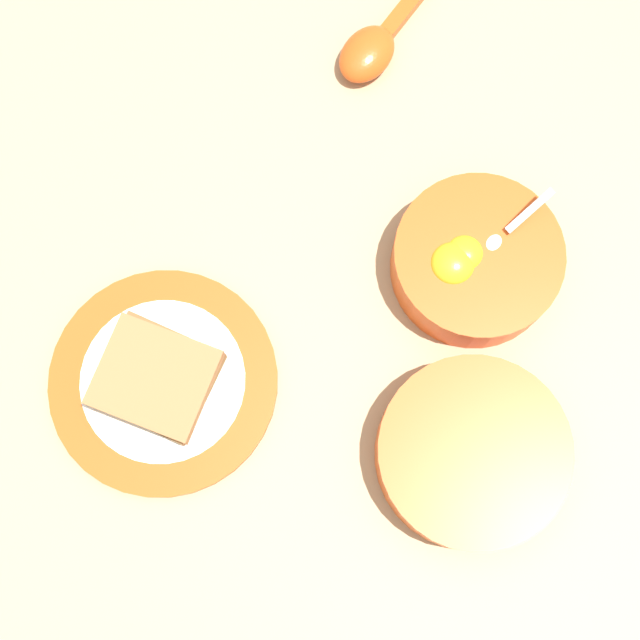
% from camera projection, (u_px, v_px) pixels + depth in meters
% --- Properties ---
extents(ground_plane, '(3.00, 3.00, 0.00)m').
position_uv_depth(ground_plane, '(346.00, 248.00, 0.88)').
color(ground_plane, tan).
extents(egg_bowl, '(0.16, 0.16, 0.08)m').
position_uv_depth(egg_bowl, '(475.00, 261.00, 0.85)').
color(egg_bowl, '#DB5119').
rests_on(egg_bowl, ground_plane).
extents(toast_plate, '(0.22, 0.22, 0.01)m').
position_uv_depth(toast_plate, '(163.00, 381.00, 0.85)').
color(toast_plate, '#DB5119').
rests_on(toast_plate, ground_plane).
extents(toast_sandwich, '(0.12, 0.13, 0.03)m').
position_uv_depth(toast_sandwich, '(155.00, 378.00, 0.83)').
color(toast_sandwich, brown).
rests_on(toast_sandwich, toast_plate).
extents(soup_spoon, '(0.15, 0.05, 0.03)m').
position_uv_depth(soup_spoon, '(373.00, 47.00, 0.92)').
color(soup_spoon, '#DB5119').
rests_on(soup_spoon, ground_plane).
extents(congee_bowl, '(0.17, 0.17, 0.05)m').
position_uv_depth(congee_bowl, '(472.00, 453.00, 0.81)').
color(congee_bowl, '#DB5119').
rests_on(congee_bowl, ground_plane).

